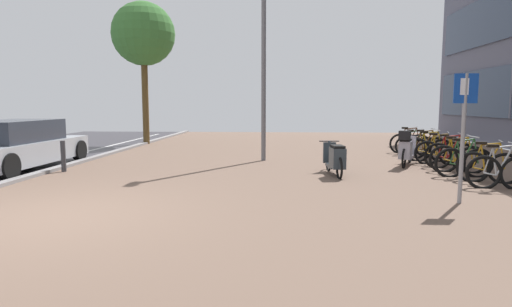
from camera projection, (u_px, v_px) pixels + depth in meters
The scene contains 18 objects.
ground at pixel (142, 221), 6.34m from camera, with size 21.00×40.00×0.13m.
bicycle_rack_00 at pixel (501, 172), 8.60m from camera, with size 1.36×0.48×0.98m.
bicycle_rack_01 at pixel (489, 167), 9.28m from camera, with size 1.28×0.53×0.97m.
bicycle_rack_02 at pixel (464, 162), 9.98m from camera, with size 1.37×0.48×1.00m.
bicycle_rack_03 at pixel (458, 159), 10.66m from camera, with size 1.36×0.48×0.99m.
bicycle_rack_04 at pixel (451, 156), 11.35m from camera, with size 1.36×0.48×0.99m.
bicycle_rack_05 at pixel (439, 153), 12.04m from camera, with size 1.32×0.52×0.98m.
bicycle_rack_06 at pixel (430, 150), 12.73m from camera, with size 1.38×0.48×0.99m.
bicycle_rack_07 at pixel (425, 148), 13.41m from camera, with size 1.35×0.48×0.99m.
bicycle_rack_08 at pixel (415, 146), 14.10m from camera, with size 1.30×0.47×0.95m.
bicycle_rack_09 at pixel (410, 144), 14.79m from camera, with size 1.33×0.52×1.00m.
scooter_near at pixel (335, 159), 10.20m from camera, with size 0.53×1.75×0.81m.
scooter_mid at pixel (406, 149), 11.77m from camera, with size 0.93×1.67×1.04m.
parked_car_near at pixel (16, 146), 11.21m from camera, with size 1.96×4.40×1.30m.
parking_sign at pixel (464, 123), 7.22m from camera, with size 0.40×0.07×2.23m.
lamp_post at pixel (264, 39), 12.57m from camera, with size 0.20×0.52×6.61m.
street_tree at pixel (143, 35), 17.91m from camera, with size 2.66×2.66×6.01m.
bollard_far at pixel (63, 156), 10.78m from camera, with size 0.12×0.12×0.79m.
Camera 1 is at (3.50, -6.07, 1.72)m, focal length 29.72 mm.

